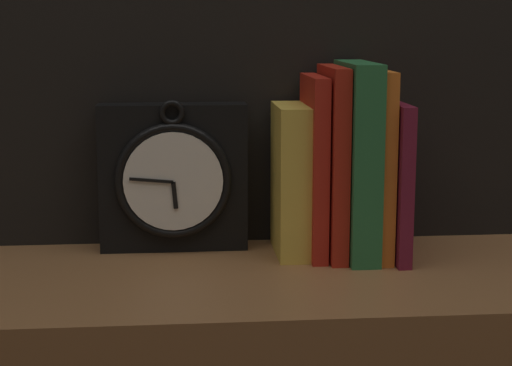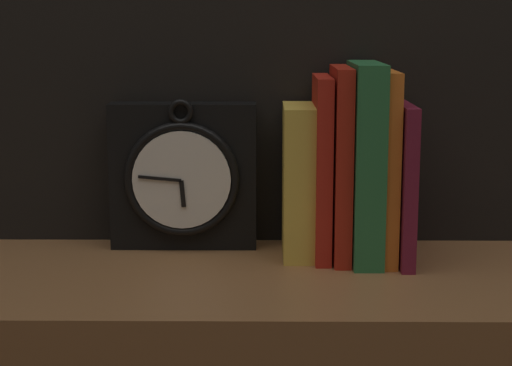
{
  "view_description": "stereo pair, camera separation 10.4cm",
  "coord_description": "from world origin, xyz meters",
  "px_view_note": "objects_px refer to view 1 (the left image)",
  "views": [
    {
      "loc": [
        -0.09,
        -1.02,
        1.14
      ],
      "look_at": [
        0.0,
        0.0,
        0.94
      ],
      "focal_mm": 60.0,
      "sensor_mm": 36.0,
      "label": 1
    },
    {
      "loc": [
        0.01,
        -1.02,
        1.14
      ],
      "look_at": [
        0.0,
        0.0,
        0.94
      ],
      "focal_mm": 60.0,
      "sensor_mm": 36.0,
      "label": 2
    }
  ],
  "objects_px": {
    "book_slot0_yellow": "(290,180)",
    "book_slot2_red": "(332,162)",
    "book_slot3_green": "(357,160)",
    "book_slot4_orange": "(377,163)",
    "book_slot1_red": "(314,166)",
    "book_slot5_maroon": "(392,179)",
    "clock": "(173,177)"
  },
  "relations": [
    {
      "from": "book_slot3_green",
      "to": "book_slot4_orange",
      "type": "distance_m",
      "value": 0.03
    },
    {
      "from": "book_slot3_green",
      "to": "book_slot5_maroon",
      "type": "distance_m",
      "value": 0.05
    },
    {
      "from": "book_slot2_red",
      "to": "book_slot5_maroon",
      "type": "bearing_deg",
      "value": -6.38
    },
    {
      "from": "book_slot0_yellow",
      "to": "clock",
      "type": "bearing_deg",
      "value": 168.38
    },
    {
      "from": "book_slot1_red",
      "to": "book_slot2_red",
      "type": "xyz_separation_m",
      "value": [
        0.02,
        -0.0,
        0.01
      ]
    },
    {
      "from": "book_slot0_yellow",
      "to": "book_slot4_orange",
      "type": "distance_m",
      "value": 0.12
    },
    {
      "from": "book_slot1_red",
      "to": "book_slot2_red",
      "type": "height_order",
      "value": "book_slot2_red"
    },
    {
      "from": "book_slot2_red",
      "to": "book_slot3_green",
      "type": "height_order",
      "value": "book_slot3_green"
    },
    {
      "from": "book_slot2_red",
      "to": "book_slot3_green",
      "type": "xyz_separation_m",
      "value": [
        0.03,
        -0.01,
        0.0
      ]
    },
    {
      "from": "book_slot1_red",
      "to": "book_slot3_green",
      "type": "xyz_separation_m",
      "value": [
        0.06,
        -0.01,
        0.01
      ]
    },
    {
      "from": "book_slot0_yellow",
      "to": "book_slot4_orange",
      "type": "height_order",
      "value": "book_slot4_orange"
    },
    {
      "from": "book_slot0_yellow",
      "to": "book_slot2_red",
      "type": "relative_size",
      "value": 0.8
    },
    {
      "from": "book_slot4_orange",
      "to": "book_slot2_red",
      "type": "bearing_deg",
      "value": 177.41
    },
    {
      "from": "book_slot2_red",
      "to": "book_slot4_orange",
      "type": "xyz_separation_m",
      "value": [
        0.06,
        -0.0,
        -0.0
      ]
    },
    {
      "from": "book_slot2_red",
      "to": "book_slot4_orange",
      "type": "height_order",
      "value": "book_slot2_red"
    },
    {
      "from": "book_slot3_green",
      "to": "book_slot5_maroon",
      "type": "xyz_separation_m",
      "value": [
        0.05,
        -0.0,
        -0.03
      ]
    },
    {
      "from": "book_slot3_green",
      "to": "book_slot2_red",
      "type": "bearing_deg",
      "value": 169.83
    },
    {
      "from": "clock",
      "to": "book_slot0_yellow",
      "type": "height_order",
      "value": "clock"
    },
    {
      "from": "book_slot2_red",
      "to": "book_slot5_maroon",
      "type": "height_order",
      "value": "book_slot2_red"
    },
    {
      "from": "book_slot0_yellow",
      "to": "book_slot3_green",
      "type": "xyz_separation_m",
      "value": [
        0.09,
        -0.02,
        0.03
      ]
    },
    {
      "from": "book_slot3_green",
      "to": "book_slot5_maroon",
      "type": "relative_size",
      "value": 1.25
    },
    {
      "from": "book_slot0_yellow",
      "to": "book_slot2_red",
      "type": "xyz_separation_m",
      "value": [
        0.05,
        -0.01,
        0.03
      ]
    },
    {
      "from": "book_slot1_red",
      "to": "book_slot4_orange",
      "type": "bearing_deg",
      "value": -4.83
    },
    {
      "from": "book_slot0_yellow",
      "to": "book_slot2_red",
      "type": "distance_m",
      "value": 0.06
    },
    {
      "from": "book_slot4_orange",
      "to": "book_slot3_green",
      "type": "bearing_deg",
      "value": -174.0
    },
    {
      "from": "book_slot0_yellow",
      "to": "book_slot3_green",
      "type": "relative_size",
      "value": 0.78
    },
    {
      "from": "book_slot2_red",
      "to": "book_slot4_orange",
      "type": "relative_size",
      "value": 1.02
    },
    {
      "from": "book_slot1_red",
      "to": "book_slot4_orange",
      "type": "relative_size",
      "value": 0.97
    },
    {
      "from": "book_slot1_red",
      "to": "book_slot0_yellow",
      "type": "bearing_deg",
      "value": 169.69
    },
    {
      "from": "book_slot0_yellow",
      "to": "book_slot2_red",
      "type": "height_order",
      "value": "book_slot2_red"
    },
    {
      "from": "book_slot0_yellow",
      "to": "book_slot4_orange",
      "type": "bearing_deg",
      "value": -6.3
    },
    {
      "from": "book_slot4_orange",
      "to": "book_slot5_maroon",
      "type": "distance_m",
      "value": 0.03
    }
  ]
}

